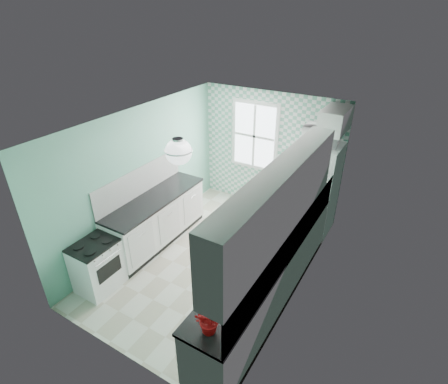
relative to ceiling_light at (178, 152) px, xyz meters
The scene contains 26 objects.
floor 2.47m from the ceiling_light, 90.00° to the left, with size 3.00×4.40×0.02m, color silver.
ceiling 0.82m from the ceiling_light, 90.00° to the left, with size 3.00×4.40×0.02m, color white.
wall_back 3.20m from the ceiling_light, 90.00° to the left, with size 3.00×0.02×2.50m, color #6BB298.
wall_front 1.77m from the ceiling_light, 90.00° to the right, with size 3.00×0.02×2.50m, color #6BB298.
wall_left 2.02m from the ceiling_light, 152.09° to the left, with size 0.02×4.40×2.50m, color #6BB298.
wall_right 2.02m from the ceiling_light, 27.91° to the left, with size 0.02×4.40×2.50m, color #6BB298.
accent_wall 3.17m from the ceiling_light, 90.00° to the left, with size 3.00×0.01×2.50m, color #69B096.
window 3.08m from the ceiling_light, 96.74° to the left, with size 1.04×0.05×1.44m.
backsplash_right 1.91m from the ceiling_light, 15.05° to the left, with size 0.02×3.60×0.51m, color white.
backsplash_left 2.00m from the ceiling_light, 154.02° to the left, with size 0.02×2.15×0.51m, color white.
upper_cabinets_right 1.41m from the ceiling_light, ahead, with size 0.33×3.20×0.90m, color silver.
upper_cabinet_fridge 2.93m from the ceiling_light, 63.70° to the left, with size 0.40×0.74×0.40m, color silver.
ceiling_light is the anchor object (origin of this frame).
base_cabinets_right 2.26m from the ceiling_light, 18.43° to the left, with size 0.60×3.60×0.90m, color white.
countertop_right 1.88m from the ceiling_light, 18.65° to the left, with size 0.63×3.60×0.04m, color black.
base_cabinets_left 2.34m from the ceiling_light, 148.86° to the left, with size 0.60×2.15×0.90m, color white.
countertop_left 1.97m from the ceiling_light, 148.54° to the left, with size 0.63×2.15×0.04m, color black.
fridge 3.16m from the ceiling_light, 66.82° to the left, with size 0.78×0.77×1.78m.
stove 2.34m from the ceiling_light, 150.63° to the right, with size 0.54×0.67×0.81m.
sink 2.40m from the ceiling_light, 52.01° to the left, with size 0.43×0.36×0.53m.
rug 2.72m from the ceiling_light, 93.05° to the left, with size 0.64×0.91×0.01m, color #600B07.
dish_towel 2.66m from the ceiling_light, 62.34° to the left, with size 0.02×0.26×0.39m, color #6EC1A8.
fruit_bowl 1.92m from the ceiling_light, 28.38° to the right, with size 0.24×0.24×0.06m, color white.
potted_plant 2.07m from the ceiling_light, 44.04° to the right, with size 0.30×0.26×0.33m, color red.
soap_bottle 2.43m from the ceiling_light, 52.67° to the left, with size 0.08×0.08×0.18m, color #80A4AB.
microwave 2.84m from the ceiling_light, 66.82° to the left, with size 0.60×0.41×0.33m, color white.
Camera 1 is at (2.61, -4.05, 4.02)m, focal length 28.00 mm.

